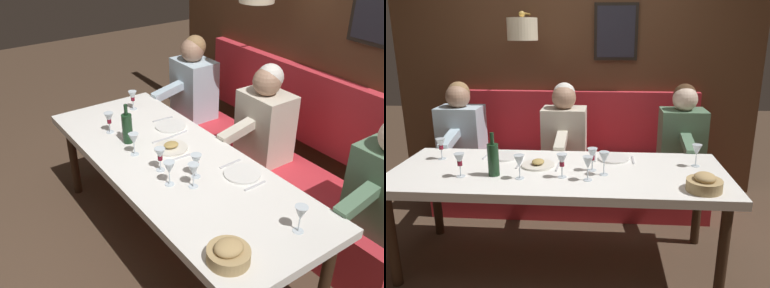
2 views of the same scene
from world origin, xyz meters
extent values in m
plane|color=#4C3828|center=(0.00, 0.00, 0.00)|extent=(12.00, 12.00, 0.00)
cube|color=white|center=(0.00, 0.00, 0.71)|extent=(0.90, 2.36, 0.06)
cylinder|color=#301E12|center=(-0.35, -1.08, 0.34)|extent=(0.07, 0.07, 0.68)
cylinder|color=#301E12|center=(-0.35, 1.08, 0.34)|extent=(0.07, 0.07, 0.68)
cylinder|color=#301E12|center=(0.35, -1.08, 0.34)|extent=(0.07, 0.07, 0.68)
cylinder|color=#301E12|center=(0.35, 1.08, 0.34)|extent=(0.07, 0.07, 0.68)
cube|color=red|center=(0.89, 0.00, 0.23)|extent=(0.52, 2.56, 0.45)
cube|color=#51331E|center=(1.48, 0.00, 1.45)|extent=(0.10, 3.76, 2.90)
cube|color=red|center=(1.39, 0.00, 0.77)|extent=(0.10, 2.56, 0.64)
cube|color=black|center=(1.42, -0.42, 1.68)|extent=(0.04, 0.43, 0.55)
cube|color=#23232D|center=(1.40, -0.42, 1.68)|extent=(0.01, 0.37, 0.49)
cylinder|color=#B78E3D|center=(1.25, 0.45, 1.84)|extent=(0.35, 0.02, 0.02)
cylinder|color=beige|center=(1.08, 0.45, 1.70)|extent=(0.28, 0.28, 0.20)
sphere|color=#B78E3D|center=(1.08, 0.45, 1.83)|extent=(0.06, 0.06, 0.06)
cube|color=#567A5B|center=(0.89, -1.03, 0.73)|extent=(0.30, 0.40, 0.56)
sphere|color=beige|center=(0.87, -1.03, 1.11)|extent=(0.22, 0.22, 0.22)
sphere|color=#4C331E|center=(0.90, -1.03, 1.14)|extent=(0.20, 0.20, 0.20)
cube|color=#567A5B|center=(0.60, -1.03, 0.77)|extent=(0.33, 0.09, 0.14)
cube|color=beige|center=(0.89, 0.05, 0.73)|extent=(0.30, 0.40, 0.56)
sphere|color=#A37A60|center=(0.87, 0.05, 1.11)|extent=(0.22, 0.22, 0.22)
sphere|color=silver|center=(0.90, 0.05, 1.14)|extent=(0.20, 0.20, 0.20)
cube|color=beige|center=(0.60, 0.05, 0.77)|extent=(0.33, 0.09, 0.14)
cube|color=silver|center=(0.89, 1.03, 0.73)|extent=(0.30, 0.40, 0.56)
sphere|color=#A37A60|center=(0.87, 1.03, 1.11)|extent=(0.22, 0.22, 0.22)
sphere|color=#937047|center=(0.90, 1.03, 1.14)|extent=(0.20, 0.20, 0.20)
cube|color=silver|center=(0.60, 1.03, 0.77)|extent=(0.33, 0.09, 0.14)
cylinder|color=white|center=(0.27, -0.40, 0.75)|extent=(0.24, 0.24, 0.01)
cube|color=silver|center=(0.25, -0.54, 0.74)|extent=(0.17, 0.02, 0.01)
cube|color=silver|center=(0.29, -0.25, 0.74)|extent=(0.18, 0.02, 0.01)
cylinder|color=white|center=(0.25, 0.45, 0.75)|extent=(0.24, 0.24, 0.01)
cube|color=silver|center=(0.23, 0.31, 0.74)|extent=(0.17, 0.03, 0.01)
cube|color=silver|center=(0.27, 0.60, 0.74)|extent=(0.18, 0.03, 0.01)
cylinder|color=silver|center=(0.07, 0.15, 0.75)|extent=(0.24, 0.24, 0.01)
ellipsoid|color=#AD8E4C|center=(0.07, 0.15, 0.77)|extent=(0.11, 0.09, 0.04)
cube|color=silver|center=(0.05, 0.01, 0.74)|extent=(0.17, 0.02, 0.01)
cube|color=silver|center=(0.09, 0.30, 0.74)|extent=(0.18, 0.02, 0.01)
cylinder|color=silver|center=(-0.07, -0.32, 0.74)|extent=(0.06, 0.06, 0.00)
cylinder|color=silver|center=(-0.07, -0.32, 0.78)|extent=(0.01, 0.01, 0.07)
cone|color=silver|center=(-0.07, -0.32, 0.86)|extent=(0.07, 0.07, 0.08)
cylinder|color=silver|center=(-0.17, 0.64, 0.74)|extent=(0.06, 0.06, 0.00)
cylinder|color=silver|center=(-0.17, 0.64, 0.78)|extent=(0.01, 0.01, 0.07)
cone|color=silver|center=(-0.17, 0.64, 0.86)|extent=(0.07, 0.07, 0.08)
cylinder|color=maroon|center=(-0.17, 0.64, 0.83)|extent=(0.03, 0.03, 0.03)
cylinder|color=silver|center=(0.15, -0.99, 0.74)|extent=(0.06, 0.06, 0.00)
cylinder|color=silver|center=(0.15, -0.99, 0.78)|extent=(0.01, 0.01, 0.07)
cone|color=silver|center=(0.15, -0.99, 0.86)|extent=(0.07, 0.07, 0.08)
cylinder|color=silver|center=(-0.18, 0.23, 0.74)|extent=(0.06, 0.06, 0.00)
cylinder|color=silver|center=(-0.18, 0.23, 0.78)|extent=(0.01, 0.01, 0.07)
cone|color=silver|center=(-0.18, 0.23, 0.86)|extent=(0.07, 0.07, 0.08)
cylinder|color=silver|center=(-0.14, -0.04, 0.74)|extent=(0.06, 0.06, 0.00)
cylinder|color=silver|center=(-0.14, -0.04, 0.78)|extent=(0.01, 0.01, 0.07)
cone|color=silver|center=(-0.14, -0.04, 0.86)|extent=(0.07, 0.07, 0.08)
cylinder|color=maroon|center=(-0.14, -0.04, 0.83)|extent=(0.03, 0.03, 0.03)
cylinder|color=silver|center=(-0.18, -0.22, 0.74)|extent=(0.06, 0.06, 0.00)
cylinder|color=silver|center=(-0.18, -0.22, 0.78)|extent=(0.01, 0.01, 0.07)
cone|color=silver|center=(-0.18, -0.22, 0.86)|extent=(0.07, 0.07, 0.08)
cylinder|color=silver|center=(0.01, -0.24, 0.74)|extent=(0.06, 0.06, 0.00)
cylinder|color=silver|center=(0.01, -0.24, 0.78)|extent=(0.01, 0.01, 0.07)
cone|color=silver|center=(0.01, -0.24, 0.86)|extent=(0.07, 0.07, 0.08)
cylinder|color=maroon|center=(0.01, -0.24, 0.83)|extent=(0.03, 0.03, 0.03)
cylinder|color=silver|center=(0.18, 0.92, 0.74)|extent=(0.06, 0.06, 0.00)
cylinder|color=silver|center=(0.18, 0.92, 0.78)|extent=(0.01, 0.01, 0.07)
cone|color=silver|center=(0.18, 0.92, 0.86)|extent=(0.07, 0.07, 0.08)
cylinder|color=maroon|center=(0.18, 0.92, 0.84)|extent=(0.03, 0.03, 0.03)
cylinder|color=#19381E|center=(-0.13, 0.42, 0.85)|extent=(0.08, 0.08, 0.22)
cylinder|color=#19381E|center=(-0.13, 0.42, 1.00)|extent=(0.03, 0.03, 0.08)
cylinder|color=tan|center=(-0.30, -0.94, 0.78)|extent=(0.22, 0.22, 0.07)
ellipsoid|color=tan|center=(-0.30, -0.94, 0.83)|extent=(0.15, 0.13, 0.06)
camera|label=1|loc=(-1.34, -2.12, 2.27)|focal=40.15mm
camera|label=2|loc=(-2.53, -0.32, 1.68)|focal=35.82mm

